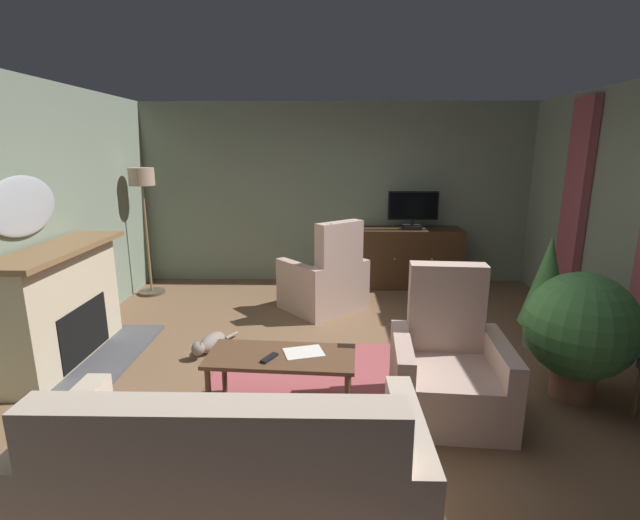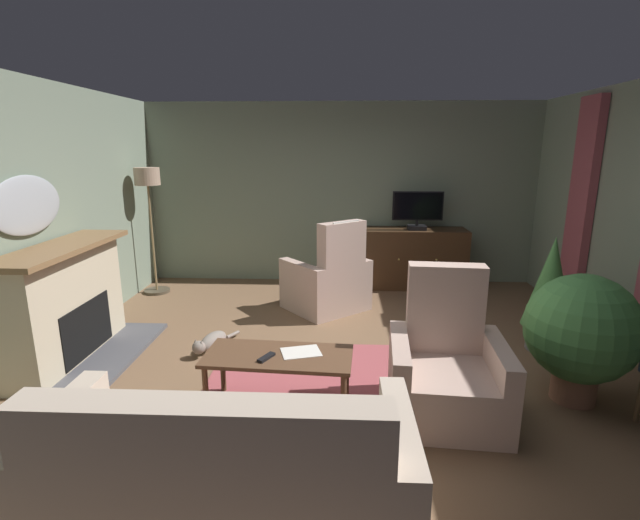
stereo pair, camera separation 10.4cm
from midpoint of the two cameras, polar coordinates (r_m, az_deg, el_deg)
name	(u,v)px [view 2 (the right image)]	position (r m, az deg, el deg)	size (l,w,h in m)	color
ground_plane	(339,370)	(4.50, 3.08, -13.43)	(6.41, 6.56, 0.04)	brown
wall_back	(341,194)	(7.07, 3.01, 8.16)	(6.41, 0.10, 2.69)	gray
wall_left	(16,226)	(4.99, -33.09, 3.58)	(0.10, 6.56, 2.69)	gray
curtain_panel_far	(582,196)	(6.31, 30.16, 6.88)	(0.10, 0.44, 2.26)	#A34C56
rug_central	(331,384)	(4.20, 2.10, -15.11)	(2.21, 1.67, 0.01)	#9E474C
fireplace	(68,307)	(5.05, -28.31, -5.11)	(0.86, 1.72, 1.15)	#4C4C51
wall_mirror_oval	(27,205)	(4.99, -32.06, 5.78)	(0.06, 0.99, 0.55)	#B2B7BF
tv_cabinet	(414,260)	(6.97, 12.05, 0.05)	(1.48, 0.55, 0.88)	black
television	(418,209)	(6.79, 12.45, 6.16)	(0.72, 0.20, 0.55)	black
coffee_table	(278,361)	(3.69, -4.37, -12.34)	(1.18, 0.59, 0.47)	brown
tv_remote	(266,357)	(3.60, -5.84, -11.93)	(0.17, 0.05, 0.02)	black
folded_newspaper	(301,352)	(3.68, -1.55, -11.35)	(0.30, 0.22, 0.01)	silver
sofa_floral	(224,478)	(2.76, -10.68, -25.04)	(2.03, 0.93, 0.95)	#C6B29E
armchair_angled_to_table	(328,282)	(5.87, 1.54, -2.75)	(1.21, 1.20, 1.19)	#BC9E8E
armchair_by_fireplace	(446,371)	(3.82, 16.15, -13.14)	(0.93, 0.90, 1.13)	#BC9E8E
potted_plant_leafy_by_curtain	(550,289)	(5.19, 27.14, -3.25)	(0.48, 0.48, 1.19)	slate
potted_plant_tall_palm_by_window	(581,331)	(4.30, 30.29, -7.58)	(0.88, 0.88, 1.07)	#99664C
cat	(211,342)	(4.91, -12.72, -9.88)	(0.35, 0.65, 0.20)	gray
floor_lamp	(149,197)	(6.78, -20.05, 7.31)	(0.36, 0.36, 1.77)	#4C4233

